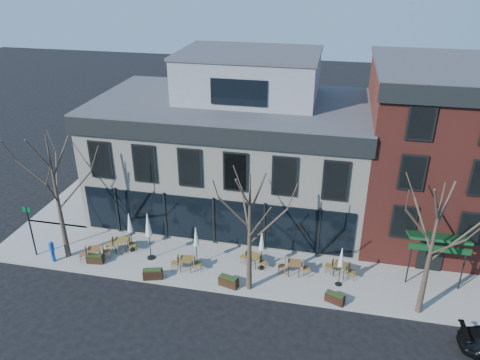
# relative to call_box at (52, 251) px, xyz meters

# --- Properties ---
(ground) EXTENTS (120.00, 120.00, 0.00)m
(ground) POSITION_rel_call_box_xyz_m (9.05, 3.89, -0.90)
(ground) COLOR black
(ground) RESTS_ON ground
(sidewalk_front) EXTENTS (33.50, 4.70, 0.15)m
(sidewalk_front) POSITION_rel_call_box_xyz_m (12.30, 1.74, -0.82)
(sidewalk_front) COLOR gray
(sidewalk_front) RESTS_ON ground
(sidewalk_side) EXTENTS (4.50, 12.00, 0.15)m
(sidewalk_side) POSITION_rel_call_box_xyz_m (-2.20, 9.89, -0.82)
(sidewalk_side) COLOR gray
(sidewalk_side) RESTS_ON ground
(corner_building) EXTENTS (18.39, 10.39, 11.10)m
(corner_building) POSITION_rel_call_box_xyz_m (9.12, 8.95, 3.82)
(corner_building) COLOR silver
(corner_building) RESTS_ON ground
(red_brick_building) EXTENTS (8.20, 11.78, 11.18)m
(red_brick_building) POSITION_rel_call_box_xyz_m (22.05, 8.87, 4.74)
(red_brick_building) COLOR maroon
(red_brick_building) RESTS_ON ground
(tree_corner) EXTENTS (3.93, 3.98, 7.92)m
(tree_corner) POSITION_rel_call_box_xyz_m (0.56, 0.68, 3.35)
(tree_corner) COLOR #382B21
(tree_corner) RESTS_ON sidewalk_front
(tree_mid) EXTENTS (3.50, 3.55, 7.04)m
(tree_mid) POSITION_rel_call_box_xyz_m (12.06, -0.02, 2.89)
(tree_mid) COLOR #382B21
(tree_mid) RESTS_ON sidewalk_front
(tree_right) EXTENTS (3.72, 3.77, 7.48)m
(tree_right) POSITION_rel_call_box_xyz_m (21.06, -0.02, 3.12)
(tree_right) COLOR #382B21
(tree_right) RESTS_ON sidewalk_front
(sign_pole) EXTENTS (0.50, 0.10, 3.40)m
(sign_pole) POSITION_rel_call_box_xyz_m (-1.45, 0.39, 1.18)
(sign_pole) COLOR black
(sign_pole) RESTS_ON sidewalk_front
(call_box) EXTENTS (0.30, 0.28, 1.42)m
(call_box) POSITION_rel_call_box_xyz_m (0.00, 0.00, 0.00)
(call_box) COLOR #0C429C
(call_box) RESTS_ON sidewalk_front
(cafe_set_0) EXTENTS (1.87, 1.20, 0.98)m
(cafe_set_0) POSITION_rel_call_box_xyz_m (2.39, 0.69, -0.25)
(cafe_set_0) COLOR brown
(cafe_set_0) RESTS_ON sidewalk_front
(cafe_set_1) EXTENTS (1.96, 0.92, 1.01)m
(cafe_set_1) POSITION_rel_call_box_xyz_m (3.56, 1.86, -0.23)
(cafe_set_1) COLOR brown
(cafe_set_1) RESTS_ON sidewalk_front
(cafe_set_2) EXTENTS (1.86, 0.82, 0.96)m
(cafe_set_2) POSITION_rel_call_box_xyz_m (8.13, 0.85, -0.26)
(cafe_set_2) COLOR brown
(cafe_set_2) RESTS_ON sidewalk_front
(cafe_set_3) EXTENTS (1.77, 0.91, 0.91)m
(cafe_set_3) POSITION_rel_call_box_xyz_m (11.90, 2.07, -0.28)
(cafe_set_3) COLOR brown
(cafe_set_3) RESTS_ON sidewalk_front
(cafe_set_4) EXTENTS (1.90, 0.80, 0.99)m
(cafe_set_4) POSITION_rel_call_box_xyz_m (14.35, 1.77, -0.24)
(cafe_set_4) COLOR brown
(cafe_set_4) RESTS_ON sidewalk_front
(cafe_set_5) EXTENTS (1.86, 0.91, 0.95)m
(cafe_set_5) POSITION_rel_call_box_xyz_m (16.98, 2.19, -0.26)
(cafe_set_5) COLOR brown
(cafe_set_5) RESTS_ON sidewalk_front
(umbrella_0) EXTENTS (0.42, 0.42, 2.64)m
(umbrella_0) POSITION_rel_call_box_xyz_m (4.17, 2.10, 1.11)
(umbrella_0) COLOR black
(umbrella_0) RESTS_ON sidewalk_front
(umbrella_1) EXTENTS (0.50, 0.50, 3.13)m
(umbrella_1) POSITION_rel_call_box_xyz_m (5.64, 1.52, 1.46)
(umbrella_1) COLOR black
(umbrella_1) RESTS_ON sidewalk_front
(umbrella_2) EXTENTS (0.41, 0.41, 2.55)m
(umbrella_2) POSITION_rel_call_box_xyz_m (8.57, 1.55, 1.05)
(umbrella_2) COLOR black
(umbrella_2) RESTS_ON sidewalk_front
(umbrella_3) EXTENTS (0.41, 0.41, 2.56)m
(umbrella_3) POSITION_rel_call_box_xyz_m (12.41, 1.91, 1.06)
(umbrella_3) COLOR black
(umbrella_3) RESTS_ON sidewalk_front
(umbrella_4) EXTENTS (0.39, 0.39, 2.46)m
(umbrella_4) POSITION_rel_call_box_xyz_m (16.92, 1.32, 0.99)
(umbrella_4) COLOR black
(umbrella_4) RESTS_ON sidewalk_front
(planter_0) EXTENTS (1.05, 0.52, 0.56)m
(planter_0) POSITION_rel_call_box_xyz_m (2.53, 0.39, -0.47)
(planter_0) COLOR black
(planter_0) RESTS_ON sidewalk_front
(planter_1) EXTENTS (1.19, 0.74, 0.62)m
(planter_1) POSITION_rel_call_box_xyz_m (6.50, -0.31, -0.44)
(planter_1) COLOR black
(planter_1) RESTS_ON sidewalk_front
(planter_2) EXTENTS (1.19, 0.72, 0.62)m
(planter_2) POSITION_rel_call_box_xyz_m (10.89, -0.07, -0.44)
(planter_2) COLOR black
(planter_2) RESTS_ON sidewalk_front
(planter_3) EXTENTS (1.12, 0.77, 0.58)m
(planter_3) POSITION_rel_call_box_xyz_m (16.76, -0.24, -0.46)
(planter_3) COLOR black
(planter_3) RESTS_ON sidewalk_front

